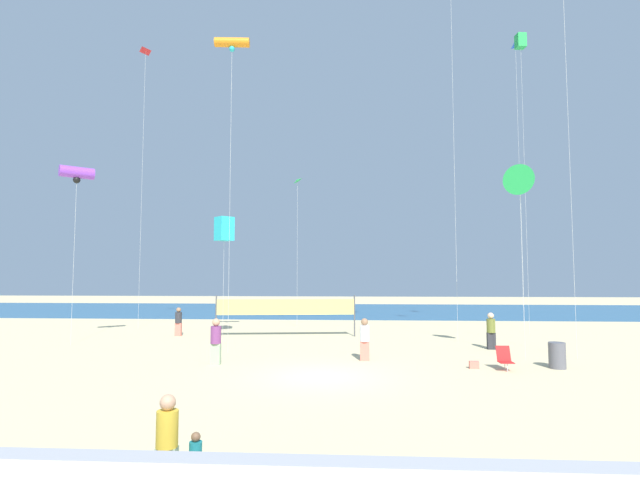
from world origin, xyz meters
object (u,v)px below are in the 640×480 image
Objects in this scene: trash_barrel at (557,355)px; kite_blue_diamond at (515,51)px; volleyball_net at (286,309)px; kite_green_diamond at (297,183)px; kite_red_diamond at (146,56)px; beachgoer_white_shirt at (365,338)px; mother_figure at (167,439)px; kite_green_delta at (520,180)px; beachgoer_plum_shirt at (216,340)px; beach_handbag at (474,365)px; folding_beach_chair at (505,358)px; kite_cyan_box at (224,229)px; kite_orange_tube at (232,44)px; toddler_figure at (195,459)px; beachgoer_olive_shirt at (491,330)px; kite_violet_tube at (77,173)px; kite_green_box at (521,42)px; beachgoer_charcoal_shirt at (178,321)px.

trash_barrel is 23.33m from kite_blue_diamond.
kite_green_diamond is (0.09, 4.81, 8.32)m from volleyball_net.
beachgoer_white_shirt is at bearing -36.03° from kite_red_diamond.
mother_figure is 0.19× the size of kite_green_delta.
beachgoer_plum_shirt is 10.24m from beach_handbag.
kite_cyan_box is at bearing 115.09° from folding_beach_chair.
mother_figure is 0.11× the size of kite_orange_tube.
kite_green_delta is (10.66, 13.11, 6.92)m from mother_figure.
beach_handbag is at bearing 68.90° from toddler_figure.
beachgoer_plum_shirt is 16.16m from kite_green_diamond.
beach_handbag is (4.16, -1.43, -0.80)m from beachgoer_white_shirt.
volleyball_net is 0.42× the size of kite_red_diamond.
volleyball_net is at bearing 102.83° from folding_beach_chair.
beachgoer_olive_shirt is 22.64m from kite_violet_tube.
kite_cyan_box is (-3.39, -1.22, 4.57)m from volleyball_net.
folding_beach_chair is 0.13× the size of kite_cyan_box.
beach_handbag is 21.90m from kite_green_box.
kite_red_diamond reaches higher than kite_green_diamond.
kite_blue_diamond reaches higher than kite_green_box.
kite_violet_tube is (-20.20, 5.10, 8.49)m from folding_beach_chair.
beachgoer_plum_shirt reaches higher than beachgoer_white_shirt.
beachgoer_plum_shirt is 1.04× the size of beachgoer_white_shirt.
folding_beach_chair is 22.49m from kite_violet_tube.
trash_barrel is (11.12, 11.06, -0.36)m from mother_figure.
beachgoer_olive_shirt is at bearing 7.89° from kite_orange_tube.
kite_red_diamond reaches higher than beachgoer_charcoal_shirt.
kite_blue_diamond reaches higher than kite_violet_tube.
toddler_figure is 0.06× the size of kite_orange_tube.
kite_blue_diamond is at bearing 65.76° from mother_figure.
beachgoer_white_shirt is at bearing 79.69° from mother_figure.
kite_green_delta is 15.98m from kite_green_diamond.
mother_figure is 31.03m from kite_green_box.
kite_red_diamond is (-8.63, 11.91, 17.79)m from beachgoer_plum_shirt.
toddler_figure is 0.05× the size of kite_red_diamond.
beachgoer_plum_shirt is 6.17m from beachgoer_white_shirt.
toddler_figure reaches higher than beach_handbag.
beachgoer_plum_shirt is 0.27× the size of kite_cyan_box.
kite_blue_diamond is at bearing 70.56° from kite_green_delta.
beach_handbag is at bearing 171.16° from beachgoer_olive_shirt.
kite_red_diamond reaches higher than kite_cyan_box.
kite_orange_tube reaches higher than trash_barrel.
kite_green_diamond is at bearing 103.37° from beachgoer_plum_shirt.
mother_figure reaches higher than trash_barrel.
beachgoer_olive_shirt is 0.12× the size of kite_orange_tube.
volleyball_net is at bearing 19.79° from kite_cyan_box.
kite_green_diamond is at bearing 7.66° from kite_red_diamond.
beachgoer_white_shirt is 0.26× the size of kite_cyan_box.
beachgoer_white_shirt is 15.65m from kite_green_diamond.
beachgoer_olive_shirt is 18.78m from kite_orange_tube.
volleyball_net is (6.39, -0.03, 0.74)m from beachgoer_charcoal_shirt.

